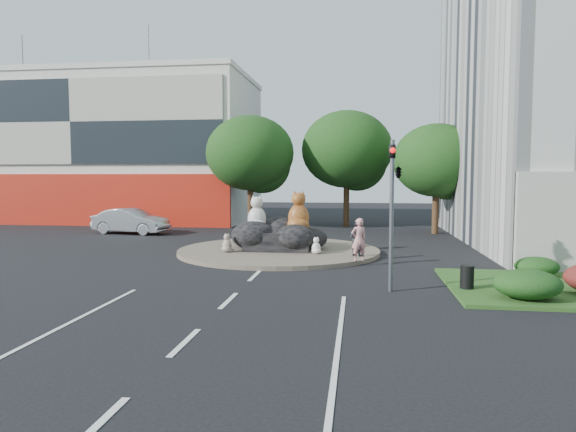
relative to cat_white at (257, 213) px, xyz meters
name	(u,v)px	position (x,y,z in m)	size (l,w,h in m)	color
ground	(229,301)	(1.11, -10.00, -2.00)	(120.00, 120.00, 0.00)	black
roundabout_island	(279,251)	(1.11, 0.00, -1.90)	(10.00, 10.00, 0.20)	brown
rock_plinth	(279,240)	(1.11, 0.00, -1.35)	(3.20, 2.60, 0.90)	black
shophouse_block	(109,150)	(-16.89, 17.92, 4.19)	(25.20, 12.30, 17.40)	silver
tree_left	(251,157)	(-2.82, 12.07, 3.25)	(6.46, 6.46, 8.27)	#382314
tree_mid	(348,153)	(4.18, 14.07, 3.56)	(6.84, 6.84, 8.76)	#382314
tree_right	(437,164)	(10.18, 10.07, 2.63)	(5.70, 5.70, 7.30)	#382314
hedge_near_green	(528,284)	(10.11, -9.00, -1.43)	(2.00, 1.60, 0.90)	#133611
hedge_back_green	(537,266)	(11.61, -5.20, -1.52)	(1.60, 1.28, 0.72)	#133611
traffic_light	(395,182)	(6.21, -8.00, 1.62)	(0.44, 1.24, 5.00)	#595B60
street_lamp	(572,159)	(13.93, -2.00, 2.55)	(2.34, 0.22, 8.06)	#595B60
cat_white	(257,213)	(0.00, 0.00, 0.00)	(1.08, 0.94, 1.80)	beige
cat_tabby	(299,211)	(2.10, 0.05, 0.11)	(1.22, 1.06, 2.03)	#B95226
kitten_calico	(227,242)	(-1.19, -1.36, -1.34)	(0.55, 0.48, 0.91)	silver
kitten_white	(316,245)	(3.09, -1.35, -1.39)	(0.49, 0.42, 0.81)	silver
pedestrian_pink	(359,240)	(5.06, -3.15, -0.88)	(0.67, 0.44, 1.84)	#D68A8C
pedestrian_dark	(357,239)	(4.97, -1.67, -1.02)	(0.76, 0.59, 1.56)	black
parked_car	(131,221)	(-9.99, 7.16, -1.16)	(1.78, 5.12, 1.69)	#B3B5BB
litter_bin	(467,277)	(8.61, -7.72, -1.50)	(0.44, 0.44, 0.76)	black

